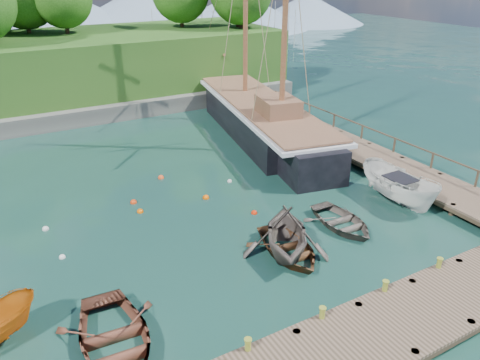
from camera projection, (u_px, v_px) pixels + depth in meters
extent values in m
plane|color=#16352E|center=(267.00, 253.00, 21.03)|extent=(160.00, 160.00, 0.00)
cube|color=#453729|center=(413.00, 314.00, 16.58)|extent=(20.00, 3.20, 0.12)
cube|color=#2C211A|center=(413.00, 317.00, 16.65)|extent=(20.00, 3.20, 0.20)
cube|color=#453729|center=(355.00, 147.00, 31.47)|extent=(3.20, 24.00, 0.12)
cube|color=#2C211A|center=(354.00, 150.00, 31.54)|extent=(3.20, 24.00, 0.20)
cylinder|color=#2C211A|center=(249.00, 113.00, 40.31)|extent=(0.28, 0.28, 1.10)
cylinder|color=#2C211A|center=(275.00, 109.00, 41.48)|extent=(0.28, 0.28, 1.10)
cylinder|color=olive|center=(321.00, 331.00, 16.56)|extent=(0.26, 0.26, 0.45)
cylinder|color=olive|center=(382.00, 303.00, 17.91)|extent=(0.26, 0.26, 0.45)
cylinder|color=olive|center=(436.00, 279.00, 19.25)|extent=(0.26, 0.26, 0.45)
imported|color=brown|center=(115.00, 348.00, 15.83)|extent=(3.83, 5.13, 1.02)
imported|color=#5A5049|center=(285.00, 253.00, 21.02)|extent=(5.60, 5.81, 2.35)
imported|color=brown|center=(288.00, 254.00, 20.93)|extent=(3.27, 4.33, 0.85)
imported|color=#5A5049|center=(341.00, 227.00, 23.10)|extent=(2.92, 4.00, 0.81)
imported|color=silver|center=(397.00, 202.00, 25.52)|extent=(2.33, 5.41, 2.05)
cube|color=black|center=(261.00, 126.00, 35.13)|extent=(7.42, 15.09, 3.00)
cube|color=black|center=(225.00, 95.00, 43.12)|extent=(3.42, 4.96, 2.70)
cube|color=black|center=(310.00, 167.00, 28.03)|extent=(3.95, 4.29, 2.85)
cube|color=silver|center=(261.00, 107.00, 34.51)|extent=(8.36, 19.55, 0.25)
cube|color=brown|center=(262.00, 103.00, 34.41)|extent=(7.86, 19.06, 0.12)
cube|color=brown|center=(278.00, 106.00, 31.49)|extent=(2.89, 3.40, 1.20)
cylinder|color=brown|center=(214.00, 57.00, 44.93)|extent=(1.58, 6.81, 1.69)
cylinder|color=brown|center=(286.00, 0.00, 28.11)|extent=(0.36, 0.36, 14.67)
sphere|color=white|center=(62.00, 258.00, 20.66)|extent=(0.28, 0.28, 0.28)
sphere|color=#F35F00|center=(140.00, 212.00, 24.44)|extent=(0.34, 0.34, 0.34)
sphere|color=#E45500|center=(206.00, 198.00, 25.88)|extent=(0.37, 0.37, 0.37)
sphere|color=silver|center=(230.00, 182.00, 27.82)|extent=(0.28, 0.28, 0.28)
sphere|color=red|center=(134.00, 203.00, 25.38)|extent=(0.36, 0.36, 0.36)
sphere|color=#EC4B1A|center=(161.00, 178.00, 28.28)|extent=(0.37, 0.37, 0.37)
sphere|color=silver|center=(46.00, 230.00, 22.84)|extent=(0.33, 0.33, 0.33)
sphere|color=red|center=(254.00, 213.00, 24.31)|extent=(0.32, 0.32, 0.32)
cube|color=#474744|center=(12.00, 123.00, 36.09)|extent=(50.00, 4.00, 1.40)
cylinder|color=#382616|center=(241.00, 21.00, 45.43)|extent=(0.36, 0.36, 1.40)
cylinder|color=#382616|center=(67.00, 25.00, 42.06)|extent=(0.36, 0.36, 1.40)
cylinder|color=#382616|center=(28.00, 25.00, 42.41)|extent=(0.36, 0.36, 1.40)
cylinder|color=#382616|center=(238.00, 20.00, 46.29)|extent=(0.36, 0.36, 1.40)
cylinder|color=#382616|center=(182.00, 20.00, 46.29)|extent=(0.36, 0.36, 1.40)
cylinder|color=#382616|center=(8.00, 20.00, 45.85)|extent=(0.36, 0.36, 1.40)
cone|color=#728CA5|center=(150.00, 8.00, 83.23)|extent=(36.00, 36.00, 9.00)
cone|color=#728CA5|center=(238.00, 9.00, 91.72)|extent=(28.00, 28.00, 7.00)
cone|color=#728CA5|center=(63.00, 15.00, 76.71)|extent=(32.00, 32.00, 8.00)
cone|color=#728CA5|center=(307.00, 8.00, 99.56)|extent=(24.00, 24.00, 6.00)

